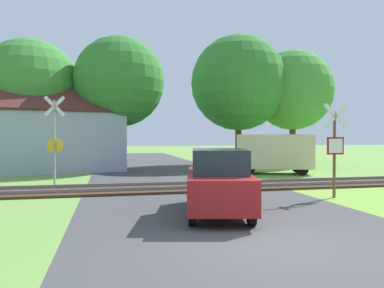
{
  "coord_description": "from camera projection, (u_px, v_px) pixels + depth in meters",
  "views": [
    {
      "loc": [
        -3.0,
        -6.69,
        2.11
      ],
      "look_at": [
        0.5,
        9.1,
        1.8
      ],
      "focal_mm": 35.0,
      "sensor_mm": 36.0,
      "label": 1
    }
  ],
  "objects": [
    {
      "name": "road_asphalt",
      "position": [
        235.0,
        223.0,
        9.18
      ],
      "size": [
        7.92,
        80.0,
        0.01
      ],
      "primitive_type": "cube",
      "color": "#424244",
      "rests_on": "ground"
    },
    {
      "name": "tree_left",
      "position": [
        30.0,
        89.0,
        23.86
      ],
      "size": [
        6.31,
        6.31,
        8.35
      ],
      "color": "#513823",
      "rests_on": "ground"
    },
    {
      "name": "house",
      "position": [
        56.0,
        138.0,
        23.48
      ],
      "size": [
        9.03,
        7.5,
        5.89
      ],
      "rotation": [
        0.0,
        0.0,
        0.21
      ],
      "color": "#99A3B7",
      "rests_on": "ground"
    },
    {
      "name": "tree_center",
      "position": [
        119.0,
        82.0,
        24.01
      ],
      "size": [
        5.79,
        5.79,
        8.55
      ],
      "color": "#513823",
      "rests_on": "ground"
    },
    {
      "name": "crossing_sign_far",
      "position": [
        55.0,
        137.0,
        15.75
      ],
      "size": [
        0.88,
        0.16,
        3.84
      ],
      "rotation": [
        0.0,
        0.0,
        -0.1
      ],
      "color": "#9E9EA5",
      "rests_on": "ground"
    },
    {
      "name": "ground_plane",
      "position": [
        269.0,
        246.0,
        7.22
      ],
      "size": [
        160.0,
        160.0,
        0.0
      ],
      "primitive_type": "plane",
      "color": "#6B9942"
    },
    {
      "name": "tree_right",
      "position": [
        239.0,
        83.0,
        27.88
      ],
      "size": [
        7.09,
        7.09,
        9.68
      ],
      "color": "#513823",
      "rests_on": "ground"
    },
    {
      "name": "parked_car",
      "position": [
        218.0,
        181.0,
        10.17
      ],
      "size": [
        2.49,
        4.27,
        1.78
      ],
      "rotation": [
        0.0,
        0.0,
        -0.23
      ],
      "color": "maroon",
      "rests_on": "ground"
    },
    {
      "name": "mail_truck",
      "position": [
        271.0,
        152.0,
        21.28
      ],
      "size": [
        5.24,
        3.41,
        2.24
      ],
      "rotation": [
        0.0,
        0.0,
        1.22
      ],
      "color": "beige",
      "rests_on": "ground"
    },
    {
      "name": "tree_far",
      "position": [
        293.0,
        90.0,
        28.77
      ],
      "size": [
        6.15,
        6.15,
        8.8
      ],
      "color": "#513823",
      "rests_on": "ground"
    },
    {
      "name": "stop_sign_near",
      "position": [
        335.0,
        146.0,
        12.87
      ],
      "size": [
        0.88,
        0.17,
        3.27
      ],
      "rotation": [
        0.0,
        0.0,
        3.05
      ],
      "color": "brown",
      "rests_on": "ground"
    },
    {
      "name": "rail_track",
      "position": [
        185.0,
        188.0,
        15.13
      ],
      "size": [
        60.0,
        2.6,
        0.22
      ],
      "color": "#422D1E",
      "rests_on": "ground"
    }
  ]
}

